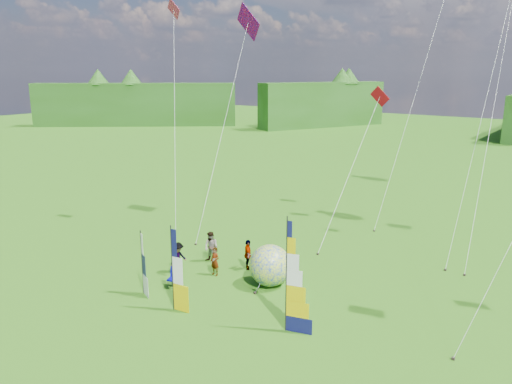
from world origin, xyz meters
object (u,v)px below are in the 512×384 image
Objects in this scene: spectator_c at (178,258)px; kite_whale at (495,96)px; side_banner_left at (172,270)px; bol_inflatable at (270,265)px; spectator_d at (248,255)px; spectator_b at (211,247)px; feather_banner_main at (286,277)px; side_banner_far at (142,263)px; spectator_a at (215,261)px; camp_chair at (174,278)px.

kite_whale is at bearing -41.28° from spectator_c.
bol_inflatable is (2.12, 4.92, -0.90)m from side_banner_left.
spectator_d is (-0.09, 5.95, -1.13)m from side_banner_left.
side_banner_left is 6.17m from spectator_b.
kite_whale is (4.16, 16.63, 6.99)m from feather_banner_main.
spectator_b is (-7.82, 4.08, -1.58)m from feather_banner_main.
spectator_b is (0.02, 5.20, -0.68)m from side_banner_far.
side_banner_far is at bearing -105.93° from spectator_a.
side_banner_left reaches higher than spectator_a.
spectator_b is (-4.60, 0.62, -0.18)m from bol_inflatable.
spectator_d is at bearing 6.49° from spectator_b.
spectator_a is 1.52× the size of camp_chair.
side_banner_left is 4.52m from spectator_a.
side_banner_far reaches higher than camp_chair.
spectator_d is at bearing 65.37° from spectator_a.
spectator_c is at bearing -147.33° from spectator_a.
side_banner_left is at bearing -179.78° from feather_banner_main.
feather_banner_main reaches higher than side_banner_left.
kite_whale reaches higher than spectator_d.
bol_inflatable reaches higher than spectator_d.
spectator_b is 3.89m from camp_chair.
side_banner_far is at bearing 173.03° from feather_banner_main.
feather_banner_main is at bearing -171.44° from spectator_d.
spectator_c reaches higher than spectator_d.
feather_banner_main is 18.51m from kite_whale.
camp_chair is at bearing -101.39° from spectator_a.
kite_whale is (9.59, 12.13, 8.61)m from spectator_d.
bol_inflatable is 1.20× the size of spectator_b.
spectator_b reaches higher than spectator_c.
bol_inflatable is 17.26m from kite_whale.
spectator_a is at bearing 141.56° from feather_banner_main.
spectator_d is 1.66× the size of camp_chair.
spectator_b is 1.06× the size of spectator_d.
camp_chair is at bearing 116.57° from spectator_d.
bol_inflatable reaches higher than spectator_b.
spectator_d is (-5.43, 4.49, -1.63)m from feather_banner_main.
spectator_a reaches higher than camp_chair.
spectator_d is at bearing 83.88° from side_banner_left.
spectator_c is 1.02× the size of spectator_d.
bol_inflatable reaches higher than camp_chair.
spectator_c is 21.17m from kite_whale.
bol_inflatable is at bearing 59.62° from side_banner_left.
spectator_c is (-0.41, -2.31, -0.03)m from spectator_b.
camp_chair is at bearing -82.46° from spectator_b.
spectator_d is (-2.22, 1.03, -0.23)m from bol_inflatable.
feather_banner_main is 7.23m from spectator_d.
spectator_d is (2.39, 0.41, -0.05)m from spectator_b.
camp_chair is (-1.67, -4.21, -0.35)m from spectator_d.
side_banner_left is 2.88m from camp_chair.
side_banner_far reaches higher than bol_inflatable.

